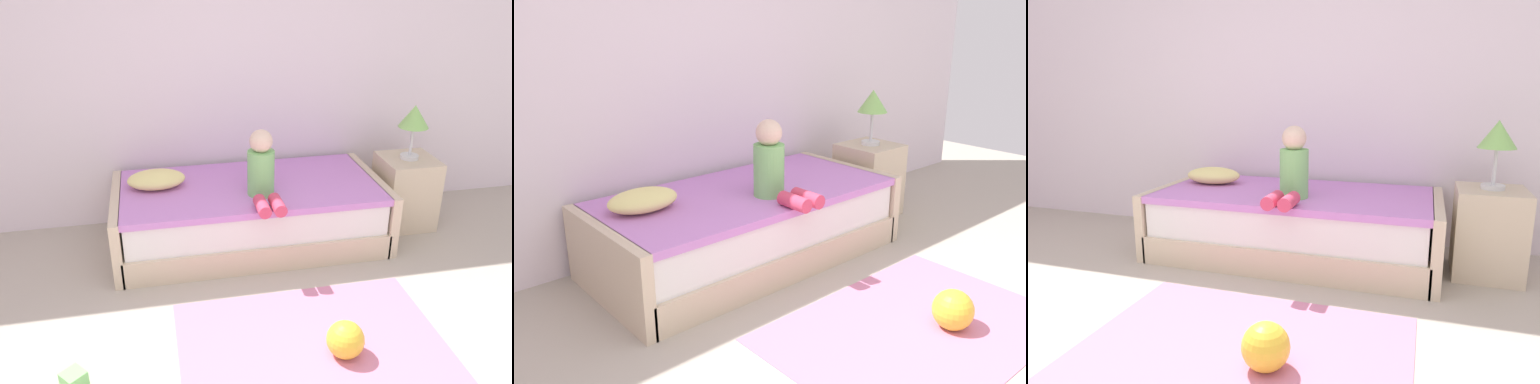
{
  "view_description": "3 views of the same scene",
  "coord_description": "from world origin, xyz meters",
  "views": [
    {
      "loc": [
        -0.43,
        -1.7,
        2.18
      ],
      "look_at": [
        0.28,
        1.75,
        0.55
      ],
      "focal_mm": 37.14,
      "sensor_mm": 36.0,
      "label": 1
    },
    {
      "loc": [
        -1.87,
        -0.72,
        1.63
      ],
      "look_at": [
        0.28,
        1.75,
        0.55
      ],
      "focal_mm": 38.06,
      "sensor_mm": 36.0,
      "label": 2
    },
    {
      "loc": [
        1.19,
        -1.12,
        1.23
      ],
      "look_at": [
        0.28,
        1.75,
        0.55
      ],
      "focal_mm": 31.39,
      "sensor_mm": 36.0,
      "label": 3
    }
  ],
  "objects": [
    {
      "name": "child_figure",
      "position": [
        0.33,
        1.77,
        0.7
      ],
      "size": [
        0.2,
        0.51,
        0.5
      ],
      "color": "#7FC672",
      "rests_on": "bed"
    },
    {
      "name": "wall_rear",
      "position": [
        0.0,
        2.6,
        1.45
      ],
      "size": [
        7.2,
        0.1,
        2.9
      ],
      "primitive_type": "cube",
      "color": "white",
      "rests_on": "ground"
    },
    {
      "name": "toy_ball",
      "position": [
        0.57,
        0.57,
        0.11
      ],
      "size": [
        0.22,
        0.22,
        0.22
      ],
      "primitive_type": "sphere",
      "color": "yellow",
      "rests_on": "ground"
    },
    {
      "name": "area_rug",
      "position": [
        0.41,
        0.7,
        0.0
      ],
      "size": [
        1.6,
        1.1,
        0.01
      ],
      "primitive_type": "cube",
      "color": "pink",
      "rests_on": "ground"
    },
    {
      "name": "nightstand",
      "position": [
        1.63,
        2.04,
        0.3
      ],
      "size": [
        0.44,
        0.44,
        0.6
      ],
      "primitive_type": "cube",
      "color": "beige",
      "rests_on": "ground"
    },
    {
      "name": "toy_block",
      "position": [
        -0.96,
        0.62,
        0.06
      ],
      "size": [
        0.16,
        0.16,
        0.11
      ],
      "primitive_type": "cube",
      "rotation": [
        0.0,
        0.0,
        0.7
      ],
      "color": "#7FD872",
      "rests_on": "ground"
    },
    {
      "name": "table_lamp",
      "position": [
        1.63,
        2.04,
        0.94
      ],
      "size": [
        0.24,
        0.24,
        0.45
      ],
      "color": "silver",
      "rests_on": "nightstand"
    },
    {
      "name": "bed",
      "position": [
        0.28,
        2.0,
        0.25
      ],
      "size": [
        2.11,
        1.0,
        0.5
      ],
      "color": "beige",
      "rests_on": "ground"
    },
    {
      "name": "pillow",
      "position": [
        -0.43,
        2.1,
        0.56
      ],
      "size": [
        0.44,
        0.3,
        0.13
      ],
      "primitive_type": "ellipsoid",
      "color": "#F2E58C",
      "rests_on": "bed"
    }
  ]
}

